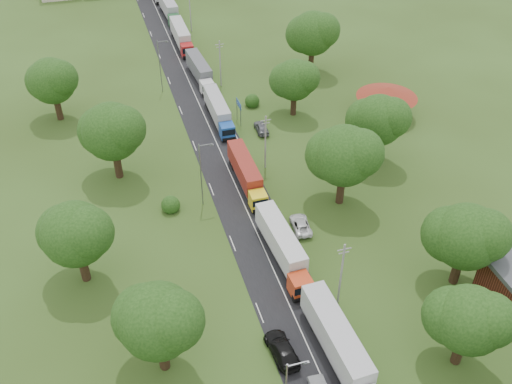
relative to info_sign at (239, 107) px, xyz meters
name	(u,v)px	position (x,y,z in m)	size (l,w,h in m)	color
ground	(273,270)	(-5.20, -35.00, -3.00)	(260.00, 260.00, 0.00)	#2E4316
road	(232,177)	(-5.20, -15.00, -3.00)	(8.00, 200.00, 0.04)	black
info_sign	(239,107)	(0.00, 0.00, 0.00)	(0.12, 3.10, 4.10)	slate
pole_1	(341,273)	(0.30, -42.00, 1.68)	(1.60, 0.24, 9.00)	gray
pole_2	(265,142)	(0.30, -14.00, 1.68)	(1.60, 0.24, 9.00)	gray
pole_3	(220,63)	(0.30, 14.00, 1.68)	(1.60, 0.24, 9.00)	gray
pole_4	(190,11)	(0.30, 42.00, 1.68)	(1.60, 0.24, 9.00)	gray
lamp_1	(202,172)	(-10.55, -20.00, 2.55)	(2.03, 0.22, 10.00)	slate
lamp_2	(160,64)	(-10.55, 15.00, 2.55)	(2.03, 0.22, 10.00)	slate
tree_2	(468,319)	(8.79, -52.86, 3.59)	(8.00, 8.00, 10.10)	#382616
tree_3	(466,236)	(14.79, -42.84, 4.22)	(8.80, 8.80, 11.07)	#382616
tree_4	(344,155)	(7.79, -24.83, 4.85)	(9.60, 9.60, 12.05)	#382616
tree_5	(378,120)	(16.79, -16.84, 4.22)	(8.80, 8.80, 11.07)	#382616
tree_6	(294,80)	(9.79, 0.14, 3.59)	(8.00, 8.00, 10.10)	#382616
tree_7	(312,33)	(18.79, 15.17, 4.85)	(9.60, 9.60, 12.05)	#382616
tree_10	(157,320)	(-20.21, -44.84, 4.22)	(8.80, 8.80, 11.07)	#382616
tree_11	(75,233)	(-27.21, -29.84, 4.22)	(8.80, 8.80, 11.07)	#382616
tree_12	(111,131)	(-21.21, -9.83, 4.85)	(9.60, 9.60, 12.05)	#382616
tree_13	(52,80)	(-29.21, 10.16, 4.22)	(8.80, 8.80, 11.07)	#382616
house_cream	(387,97)	(24.80, -5.00, 0.64)	(10.08, 10.08, 5.80)	beige
truck_0	(340,347)	(-2.83, -49.38, -0.74)	(3.15, 15.41, 4.26)	white
truck_1	(283,246)	(-3.52, -33.49, -0.89)	(3.09, 14.44, 3.99)	red
truck_2	(246,173)	(-3.58, -17.23, -0.99)	(2.34, 13.64, 3.78)	yellow
truck_3	(218,111)	(-3.18, 1.51, -0.99)	(2.41, 13.69, 3.79)	#1C4EAB
truck_4	(200,71)	(-2.94, 17.40, -0.97)	(3.00, 13.89, 3.84)	silver
truck_5	(181,36)	(-3.26, 34.76, -0.84)	(2.59, 14.71, 4.08)	#AE1A1B
truck_6	(169,8)	(-2.95, 51.81, -0.83)	(2.88, 14.76, 4.09)	#21582E
car_lane_rear	(282,349)	(-8.20, -47.00, -2.17)	(2.33, 5.73, 1.66)	black
car_verge_near	(301,225)	(0.59, -28.81, -2.32)	(2.26, 4.89, 1.36)	white
car_verge_far	(261,128)	(2.80, -3.92, -2.23)	(1.82, 4.53, 1.54)	#5A5D62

